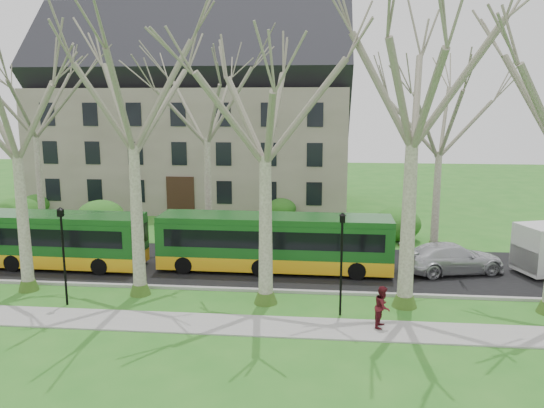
{
  "coord_description": "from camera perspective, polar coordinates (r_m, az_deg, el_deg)",
  "views": [
    {
      "loc": [
        5.21,
        -22.24,
        8.69
      ],
      "look_at": [
        2.72,
        3.0,
        3.96
      ],
      "focal_mm": 35.0,
      "sensor_mm": 36.0,
      "label": 1
    }
  ],
  "objects": [
    {
      "name": "building",
      "position": [
        47.58,
        -8.12,
        9.71
      ],
      "size": [
        26.5,
        12.2,
        16.0
      ],
      "color": "gray",
      "rests_on": "ground"
    },
    {
      "name": "lamp_row",
      "position": [
        22.7,
        -7.89,
        -5.16
      ],
      "size": [
        36.22,
        0.22,
        4.3
      ],
      "color": "black",
      "rests_on": "ground"
    },
    {
      "name": "curb",
      "position": [
        25.78,
        -6.44,
        -9.03
      ],
      "size": [
        80.0,
        0.25,
        0.14
      ],
      "primitive_type": "cube",
      "color": "#A5A39E",
      "rests_on": "ground"
    },
    {
      "name": "pedestrian_b",
      "position": [
        21.66,
        11.81,
        -10.75
      ],
      "size": [
        0.86,
        0.97,
        1.67
      ],
      "primitive_type": "imported",
      "rotation": [
        0.0,
        0.0,
        1.24
      ],
      "color": "#501219",
      "rests_on": "sidewalk"
    },
    {
      "name": "bus_follow",
      "position": [
        28.02,
        0.29,
        -4.12
      ],
      "size": [
        12.22,
        2.68,
        3.05
      ],
      "primitive_type": null,
      "rotation": [
        0.0,
        0.0,
        -0.01
      ],
      "color": "#17501A",
      "rests_on": "road"
    },
    {
      "name": "tree_row_far",
      "position": [
        33.98,
        -5.52,
        5.98
      ],
      "size": [
        33.0,
        7.0,
        12.0
      ],
      "color": "gray",
      "rests_on": "ground"
    },
    {
      "name": "bus_lead",
      "position": [
        31.58,
        -24.24,
        -3.43
      ],
      "size": [
        12.08,
        2.77,
        3.01
      ],
      "primitive_type": null,
      "rotation": [
        0.0,
        0.0,
        -0.02
      ],
      "color": "#17501A",
      "rests_on": "road"
    },
    {
      "name": "road",
      "position": [
        29.52,
        -4.82,
        -6.53
      ],
      "size": [
        80.0,
        8.0,
        0.06
      ],
      "primitive_type": "cube",
      "color": "black",
      "rests_on": "ground"
    },
    {
      "name": "sidewalk",
      "position": [
        22.17,
        -8.64,
        -12.55
      ],
      "size": [
        70.0,
        2.0,
        0.06
      ],
      "primitive_type": "cube",
      "color": "gray",
      "rests_on": "ground"
    },
    {
      "name": "hedges",
      "position": [
        38.34,
        -9.43,
        -1.15
      ],
      "size": [
        30.6,
        8.6,
        2.0
      ],
      "color": "#285518",
      "rests_on": "ground"
    },
    {
      "name": "tree_row_verge",
      "position": [
        23.19,
        -7.42,
        6.3
      ],
      "size": [
        49.0,
        7.0,
        14.0
      ],
      "color": "gray",
      "rests_on": "ground"
    },
    {
      "name": "ground",
      "position": [
        24.44,
        -7.18,
        -10.35
      ],
      "size": [
        120.0,
        120.0,
        0.0
      ],
      "primitive_type": "plane",
      "color": "#297120",
      "rests_on": "ground"
    },
    {
      "name": "sedan",
      "position": [
        29.37,
        18.83,
        -5.52
      ],
      "size": [
        5.74,
        3.53,
        1.55
      ],
      "primitive_type": "imported",
      "rotation": [
        0.0,
        0.0,
        1.84
      ],
      "color": "silver",
      "rests_on": "road"
    }
  ]
}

